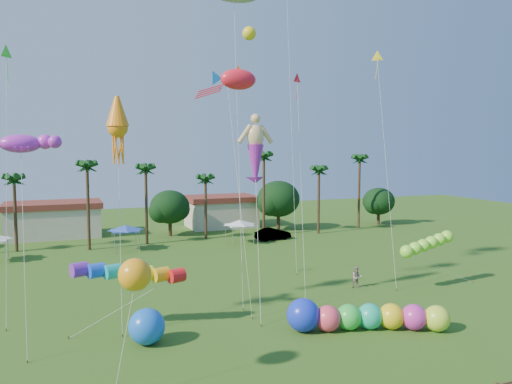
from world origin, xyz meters
name	(u,v)px	position (x,y,z in m)	size (l,w,h in m)	color
ground	(323,371)	(0.00, 0.00, 0.00)	(160.00, 160.00, 0.00)	#285116
tree_line	(190,205)	(3.57, 44.00, 4.28)	(69.46, 8.91, 11.00)	#3A2819
buildings_row	(135,218)	(-3.09, 50.00, 2.00)	(35.00, 7.00, 4.00)	beige
tent_row	(126,228)	(-6.00, 36.33, 2.75)	(31.00, 4.00, 0.60)	white
car_b	(273,234)	(13.02, 36.84, 0.79)	(1.67, 4.79, 1.58)	#4C4C54
spectator_b	(357,277)	(10.76, 13.31, 0.94)	(0.91, 0.71, 1.88)	gray
caterpillar_inflatable	(361,317)	(5.37, 4.47, 0.93)	(10.57, 5.51, 2.22)	#F9415D
blue_ball	(147,326)	(-8.32, 7.33, 1.13)	(2.26, 2.26, 2.26)	blue
rainbow_tube	(150,278)	(-7.72, 9.63, 3.56)	(8.81, 2.11, 4.05)	red
green_worm	(407,252)	(13.98, 10.80, 3.43)	(10.51, 1.82, 4.10)	#8DF636
orange_ball_kite	(135,275)	(-9.79, 1.30, 5.98)	(2.15, 1.70, 6.79)	orange
merman_kite	(256,153)	(0.69, 11.85, 11.73)	(2.39, 5.05, 14.23)	#EBC085
fish_kite	(238,79)	(-0.10, 13.43, 17.36)	(4.28, 5.09, 18.25)	#FF1C2E
squid_kite	(118,128)	(-9.23, 12.47, 13.53)	(1.66, 4.13, 15.77)	orange
lobster_kite	(20,144)	(-15.18, 10.33, 12.40)	(4.54, 4.88, 13.21)	#BF2AD3
delta_kite_red	(297,84)	(6.10, 15.82, 17.57)	(1.75, 4.53, 18.55)	red
delta_kite_yellow	(378,61)	(14.03, 15.60, 19.94)	(1.14, 4.83, 20.93)	yellow
delta_kite_green	(6,57)	(-16.25, 16.65, 18.48)	(0.97, 4.24, 19.41)	#3BE536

